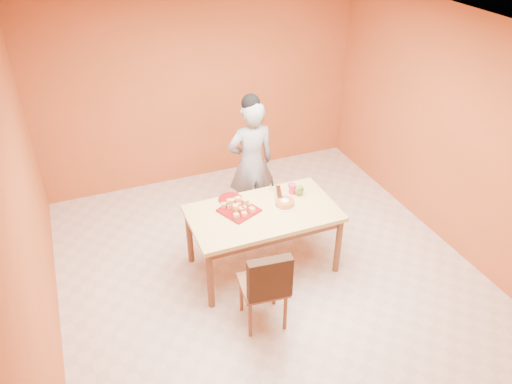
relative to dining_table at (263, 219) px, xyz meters
name	(u,v)px	position (x,y,z in m)	size (l,w,h in m)	color
floor	(272,278)	(0.01, -0.24, -0.67)	(5.00, 5.00, 0.00)	beige
ceiling	(277,35)	(0.01, -0.24, 2.03)	(5.00, 5.00, 0.00)	silver
wall_back	(201,88)	(0.01, 2.26, 0.68)	(4.50, 4.50, 0.00)	#CB582F
wall_left	(27,226)	(-2.24, -0.24, 0.68)	(5.00, 5.00, 0.00)	#CB582F
wall_right	(458,136)	(2.26, -0.24, 0.68)	(5.00, 5.00, 0.00)	#CB582F
dining_table	(263,219)	(0.00, 0.00, 0.00)	(1.60, 0.90, 0.76)	#E4CD77
dining_chair	(264,284)	(-0.32, -0.78, -0.17)	(0.49, 0.55, 0.95)	brown
pastry_pile	(239,206)	(-0.24, 0.10, 0.17)	(0.32, 0.32, 0.11)	#E49A61
person	(251,163)	(0.23, 0.94, 0.15)	(0.60, 0.39, 1.64)	gray
pastry_platter	(239,210)	(-0.24, 0.10, 0.10)	(0.36, 0.36, 0.02)	maroon
red_dinner_plate	(230,199)	(-0.25, 0.35, 0.10)	(0.27, 0.27, 0.02)	maroon
white_cake_plate	(285,205)	(0.26, 0.02, 0.10)	(0.26, 0.26, 0.01)	silver
sponge_cake	(285,203)	(0.26, 0.02, 0.13)	(0.22, 0.22, 0.05)	gold
cake_server	(279,192)	(0.27, 0.20, 0.16)	(0.05, 0.26, 0.01)	silver
egg_ornament	(299,190)	(0.50, 0.15, 0.16)	(0.10, 0.08, 0.13)	olive
magenta_glass	(292,189)	(0.45, 0.22, 0.15)	(0.08, 0.08, 0.11)	#E0215F
checker_tin	(292,185)	(0.51, 0.35, 0.11)	(0.09, 0.09, 0.03)	#39230F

